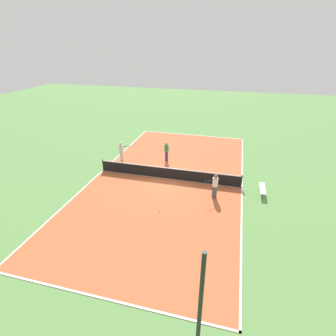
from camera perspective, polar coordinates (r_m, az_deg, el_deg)
ground_plane at (r=19.62m, az=-0.00°, el=-2.37°), size 80.00×80.00×0.00m
court_surface at (r=19.61m, az=-0.00°, el=-2.34°), size 10.85×21.03×0.02m
tennis_net at (r=19.38m, az=-0.00°, el=-1.05°), size 10.65×0.10×0.95m
bench at (r=18.68m, az=19.88°, el=-4.27°), size 0.36×1.63×0.45m
player_near_white at (r=17.13m, az=10.18°, el=-3.52°), size 0.97×0.76×1.69m
player_far_white at (r=22.34m, az=-10.16°, el=3.75°), size 0.96×0.79×1.73m
player_far_green at (r=22.17m, az=-0.33°, el=3.99°), size 0.71×0.98×1.73m
tennis_ball_left_sideline at (r=26.40m, az=-3.42°, el=5.38°), size 0.07×0.07×0.07m
tennis_ball_midcourt at (r=17.57m, az=13.22°, el=-6.59°), size 0.07×0.07×0.07m
tennis_ball_near_net at (r=16.06m, az=-1.86°, el=-9.21°), size 0.07×0.07×0.07m
fence_post_back_left at (r=8.27m, az=6.78°, el=-30.12°), size 0.12×0.12×4.90m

